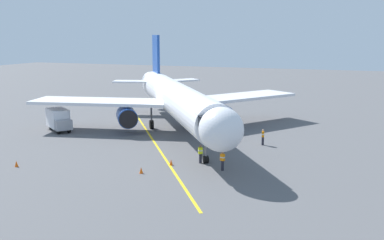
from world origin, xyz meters
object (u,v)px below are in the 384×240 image
at_px(airplane, 176,99).
at_px(safety_cone_nose_left, 141,170).
at_px(safety_cone_wing_port, 16,164).
at_px(box_truck_near_nose, 59,120).
at_px(safety_cone_wing_starboard, 171,162).
at_px(ground_crew_loader, 263,137).
at_px(ground_crew_marshaller, 200,154).
at_px(ground_crew_wing_walker, 222,161).

height_order(airplane, safety_cone_nose_left, airplane).
bearing_deg(safety_cone_wing_port, box_truck_near_nose, -66.89).
bearing_deg(safety_cone_nose_left, safety_cone_wing_starboard, -113.93).
height_order(ground_crew_loader, safety_cone_wing_port, ground_crew_loader).
xyz_separation_m(airplane, ground_crew_loader, (-11.10, 2.74, -3.12)).
distance_m(ground_crew_marshaller, ground_crew_loader, 9.66).
relative_size(ground_crew_wing_walker, safety_cone_wing_port, 3.11).
height_order(ground_crew_marshaller, safety_cone_nose_left, ground_crew_marshaller).
distance_m(ground_crew_wing_walker, box_truck_near_nose, 25.10).
xyz_separation_m(ground_crew_marshaller, safety_cone_nose_left, (3.63, 4.72, -0.61)).
relative_size(airplane, ground_crew_wing_walker, 20.71).
bearing_deg(safety_cone_wing_port, safety_cone_wing_starboard, -157.14).
bearing_deg(safety_cone_wing_starboard, safety_cone_nose_left, 66.07).
xyz_separation_m(ground_crew_marshaller, safety_cone_wing_port, (14.87, 6.91, -0.61)).
bearing_deg(airplane, ground_crew_marshaller, 122.01).
distance_m(ground_crew_wing_walker, safety_cone_nose_left, 7.00).
bearing_deg(safety_cone_wing_starboard, safety_cone_wing_port, 22.86).
distance_m(ground_crew_marshaller, safety_cone_nose_left, 5.99).
height_order(box_truck_near_nose, safety_cone_wing_port, box_truck_near_nose).
relative_size(ground_crew_marshaller, safety_cone_wing_starboard, 3.11).
bearing_deg(ground_crew_loader, safety_cone_wing_starboard, 59.76).
bearing_deg(safety_cone_wing_port, ground_crew_loader, -139.89).
height_order(airplane, safety_cone_wing_starboard, airplane).
distance_m(ground_crew_wing_walker, ground_crew_loader, 10.45).
height_order(box_truck_near_nose, safety_cone_nose_left, box_truck_near_nose).
bearing_deg(safety_cone_nose_left, ground_crew_wing_walker, -152.50).
bearing_deg(box_truck_near_nose, ground_crew_wing_walker, 159.41).
xyz_separation_m(airplane, safety_cone_wing_port, (7.62, 18.51, -3.73)).
bearing_deg(ground_crew_loader, ground_crew_wing_walker, 82.87).
distance_m(ground_crew_marshaller, ground_crew_wing_walker, 2.96).
distance_m(ground_crew_wing_walker, safety_cone_wing_port, 18.25).
bearing_deg(ground_crew_wing_walker, box_truck_near_nose, -20.59).
distance_m(airplane, safety_cone_nose_left, 17.13).
bearing_deg(safety_cone_nose_left, ground_crew_loader, -118.84).
relative_size(airplane, box_truck_near_nose, 7.30).
height_order(ground_crew_marshaller, ground_crew_loader, same).
distance_m(airplane, safety_cone_wing_starboard, 14.59).
height_order(ground_crew_loader, box_truck_near_nose, box_truck_near_nose).
bearing_deg(ground_crew_wing_walker, safety_cone_nose_left, 27.50).
distance_m(safety_cone_wing_port, safety_cone_wing_starboard, 13.71).
relative_size(safety_cone_nose_left, safety_cone_wing_starboard, 1.00).
relative_size(airplane, safety_cone_nose_left, 64.38).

